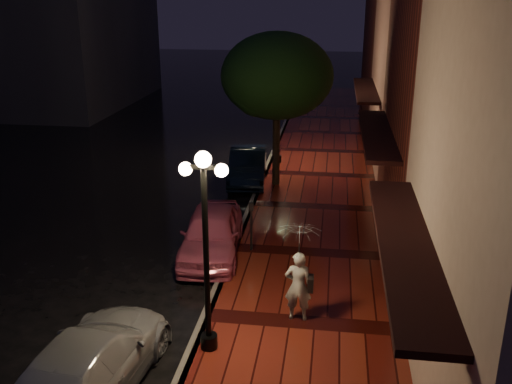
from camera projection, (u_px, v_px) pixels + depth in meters
The scene contains 14 objects.
ground at pixel (234, 252), 16.87m from camera, with size 120.00×120.00×0.00m, color black.
sidewalk at pixel (310, 254), 16.55m from camera, with size 4.50×60.00×0.15m, color #420F0B.
curb at pixel (234, 249), 16.84m from camera, with size 0.25×60.00×0.15m, color #595451.
storefront_mid at pixel (489, 59), 15.98m from camera, with size 5.00×8.00×11.00m, color #511914.
storefront_far at pixel (439, 62), 23.79m from camera, with size 5.00×8.00×9.00m, color #8C5951.
storefront_extra at pixel (412, 33), 32.96m from camera, with size 5.00×12.00×10.00m, color #511914.
streetlamp_near at pixel (206, 242), 11.28m from camera, with size 0.96×0.36×4.31m.
streetlamp_far at pixel (278, 107), 24.36m from camera, with size 0.96×0.36×4.31m.
street_tree at pixel (277, 79), 20.96m from camera, with size 4.16×4.16×5.80m.
pink_car at pixel (212, 233), 16.45m from camera, with size 1.64×4.09×1.39m, color #C25071.
navy_car at pixel (248, 165), 22.90m from camera, with size 1.42×4.06×1.34m, color black.
silver_car at pixel (90, 364), 10.74m from camera, with size 1.86×4.57×1.33m, color #9B9BA2.
woman_with_umbrella at pixel (299, 258), 12.66m from camera, with size 0.97×0.99×2.34m.
parking_meter at pixel (251, 221), 16.35m from camera, with size 0.14×0.10×1.48m.
Camera 1 is at (2.76, -15.07, 7.30)m, focal length 40.00 mm.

